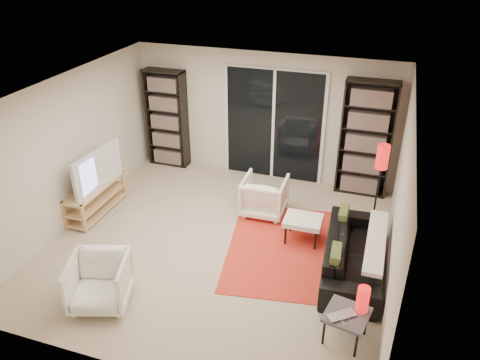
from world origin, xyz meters
name	(u,v)px	position (x,y,z in m)	size (l,w,h in m)	color
floor	(219,243)	(0.00, 0.00, 0.00)	(5.00, 5.00, 0.00)	#C2AC94
wall_back	(264,116)	(0.00, 2.50, 1.20)	(5.00, 0.02, 2.40)	beige
wall_front	(126,286)	(0.00, -2.50, 1.20)	(5.00, 0.02, 2.40)	beige
wall_left	(68,152)	(-2.50, 0.00, 1.20)	(0.02, 5.00, 2.40)	beige
wall_right	(399,203)	(2.50, 0.00, 1.20)	(0.02, 5.00, 2.40)	beige
ceiling	(215,93)	(0.00, 0.00, 2.40)	(5.00, 5.00, 0.02)	white
sliding_door	(274,125)	(0.20, 2.46, 1.05)	(1.92, 0.08, 2.16)	white
bookshelf_left	(167,119)	(-1.95, 2.33, 0.98)	(0.80, 0.30, 1.95)	black
bookshelf_right	(366,139)	(1.90, 2.33, 1.05)	(0.90, 0.30, 2.10)	black
tv_stand	(96,198)	(-2.30, 0.22, 0.26)	(0.42, 1.30, 0.50)	tan
tv	(92,168)	(-2.28, 0.22, 0.83)	(1.16, 0.15, 0.67)	black
rug	(286,248)	(1.02, 0.19, 0.01)	(1.71, 2.32, 0.01)	red
sofa	(354,253)	(2.03, 0.00, 0.29)	(1.97, 0.77, 0.58)	black
armchair_back	(264,196)	(0.42, 1.08, 0.33)	(0.71, 0.73, 0.66)	white
armchair_front	(100,282)	(-0.97, -1.69, 0.34)	(0.72, 0.74, 0.67)	white
ottoman	(303,221)	(1.21, 0.49, 0.35)	(0.58, 0.48, 0.40)	white
side_table	(347,316)	(2.08, -1.33, 0.36)	(0.56, 0.56, 0.40)	#4C4C52
laptop	(344,318)	(2.06, -1.43, 0.41)	(0.33, 0.21, 0.03)	silver
table_lamp	(363,299)	(2.23, -1.22, 0.56)	(0.15, 0.15, 0.33)	red
floor_lamp	(381,165)	(2.22, 1.28, 1.09)	(0.21, 0.21, 1.43)	black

